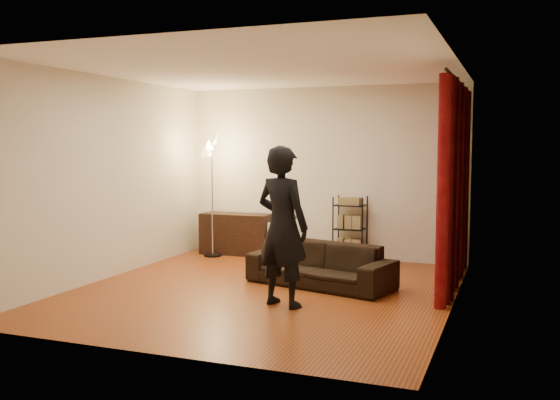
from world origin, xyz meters
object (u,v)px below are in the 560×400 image
at_px(media_cabinet, 236,234).
at_px(person, 282,226).
at_px(sofa, 320,265).
at_px(wire_shelf, 350,229).
at_px(floor_lamp, 212,198).
at_px(storage_boxes, 281,240).

bearing_deg(media_cabinet, person, -58.44).
height_order(sofa, wire_shelf, wire_shelf).
distance_m(sofa, floor_lamp, 2.74).
distance_m(person, wire_shelf, 2.90).
bearing_deg(storage_boxes, sofa, -54.83).
distance_m(media_cabinet, storage_boxes, 0.82).
bearing_deg(media_cabinet, floor_lamp, -132.01).
bearing_deg(floor_lamp, person, -49.46).
relative_size(media_cabinet, floor_lamp, 0.61).
bearing_deg(person, wire_shelf, -73.57).
height_order(storage_boxes, wire_shelf, wire_shelf).
height_order(media_cabinet, wire_shelf, wire_shelf).
xyz_separation_m(person, storage_boxes, (-1.06, 2.74, -0.61)).
bearing_deg(sofa, media_cabinet, 153.37).
bearing_deg(wire_shelf, storage_boxes, 177.82).
xyz_separation_m(sofa, media_cabinet, (-1.98, 1.73, 0.06)).
bearing_deg(floor_lamp, sofa, -32.19).
relative_size(person, media_cabinet, 1.56).
distance_m(person, floor_lamp, 3.30).
height_order(sofa, person, person).
bearing_deg(floor_lamp, storage_boxes, 12.36).
relative_size(person, storage_boxes, 3.15).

